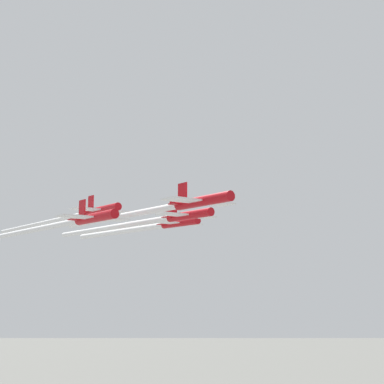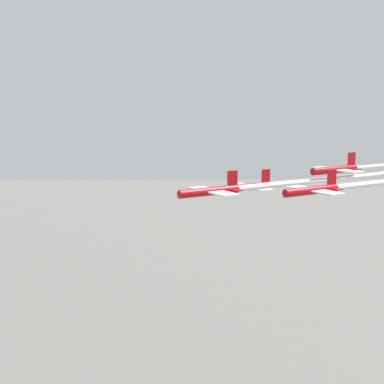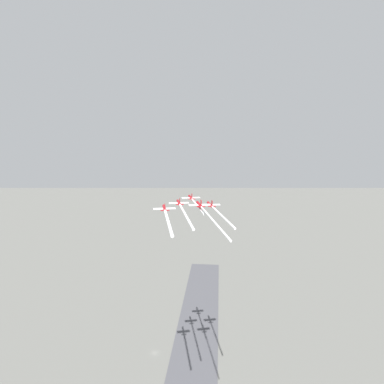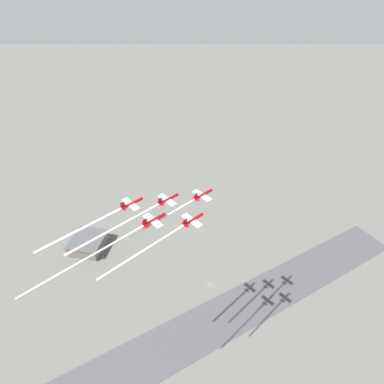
{
  "view_description": "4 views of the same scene",
  "coord_description": "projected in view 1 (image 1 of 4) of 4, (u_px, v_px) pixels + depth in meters",
  "views": [
    {
      "loc": [
        -20.5,
        -63.76,
        109.42
      ],
      "look_at": [
        -39.08,
        -2.52,
        119.85
      ],
      "focal_mm": 50.0,
      "sensor_mm": 36.0,
      "label": 1
    },
    {
      "loc": [
        38.99,
        29.54,
        132.25
      ],
      "look_at": [
        -38.62,
        -0.94,
        119.15
      ],
      "focal_mm": 50.0,
      "sensor_mm": 36.0,
      "label": 2
    },
    {
      "loc": [
        -156.27,
        117.57,
        149.73
      ],
      "look_at": [
        -33.55,
        -4.62,
        121.09
      ],
      "focal_mm": 28.0,
      "sensor_mm": 36.0,
      "label": 3
    },
    {
      "loc": [
        -147.05,
        -13.72,
        202.53
      ],
      "look_at": [
        -37.26,
        7.34,
        118.89
      ],
      "focal_mm": 28.0,
      "sensor_mm": 36.0,
      "label": 4
    }
  ],
  "objects": [
    {
      "name": "jet_1",
      "position": [
        188.0,
        215.0,
        85.01
      ],
      "size": [
        10.15,
        9.98,
        3.68
      ],
      "rotation": [
        0.0,
        0.0,
        4.08
      ],
      "color": "#B20C14"
    },
    {
      "name": "smoke_trail_2",
      "position": [
        31.0,
        230.0,
        94.53
      ],
      "size": [
        32.21,
        23.91,
        0.91
      ],
      "rotation": [
        0.0,
        0.0,
        4.08
      ],
      "color": "white"
    },
    {
      "name": "smoke_trail_3",
      "position": [
        118.0,
        232.0,
        119.38
      ],
      "size": [
        30.39,
        22.69,
        1.18
      ],
      "rotation": [
        0.0,
        0.0,
        4.08
      ],
      "color": "white"
    },
    {
      "name": "jet_0",
      "position": [
        201.0,
        201.0,
        69.18
      ],
      "size": [
        10.15,
        9.98,
        3.68
      ],
      "rotation": [
        0.0,
        0.0,
        4.08
      ],
      "color": "#B20C14"
    },
    {
      "name": "jet_4",
      "position": [
        101.0,
        210.0,
        91.39
      ],
      "size": [
        10.15,
        9.98,
        3.68
      ],
      "rotation": [
        0.0,
        0.0,
        4.08
      ],
      "color": "#B20C14"
    },
    {
      "name": "smoke_trail_4",
      "position": [
        38.0,
        224.0,
        114.26
      ],
      "size": [
        39.11,
        28.91,
        0.76
      ],
      "rotation": [
        0.0,
        0.0,
        4.08
      ],
      "color": "white"
    },
    {
      "name": "smoke_trail_1",
      "position": [
        108.0,
        228.0,
        105.95
      ],
      "size": [
        35.32,
        26.23,
        1.03
      ],
      "rotation": [
        0.0,
        0.0,
        4.08
      ],
      "color": "white"
    },
    {
      "name": "jet_3",
      "position": [
        179.0,
        223.0,
        100.89
      ],
      "size": [
        10.15,
        9.98,
        3.68
      ],
      "rotation": [
        0.0,
        0.0,
        4.08
      ],
      "color": "#B20C14"
    },
    {
      "name": "jet_2",
      "position": [
        94.0,
        217.0,
        75.07
      ],
      "size": [
        10.15,
        9.98,
        3.68
      ],
      "rotation": [
        0.0,
        0.0,
        4.08
      ],
      "color": "#B20C14"
    },
    {
      "name": "smoke_trail_0",
      "position": [
        116.0,
        217.0,
        86.97
      ],
      "size": [
        28.82,
        21.44,
        0.94
      ],
      "rotation": [
        0.0,
        0.0,
        4.08
      ],
      "color": "white"
    }
  ]
}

